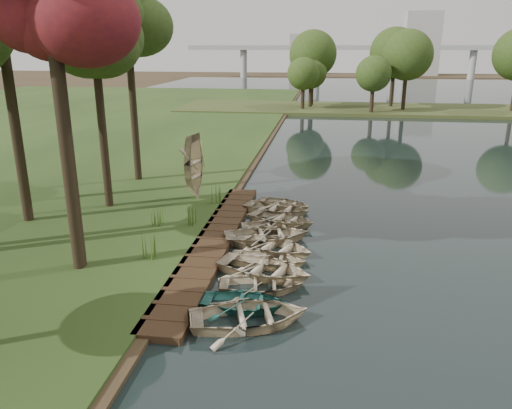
# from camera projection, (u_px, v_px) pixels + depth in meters

# --- Properties ---
(ground) EXTENTS (300.00, 300.00, 0.00)m
(ground) POSITION_uv_depth(u_px,v_px,m) (249.00, 246.00, 22.24)
(ground) COLOR #3D2F1D
(boardwalk) EXTENTS (1.60, 16.00, 0.30)m
(boardwalk) POSITION_uv_depth(u_px,v_px,m) (214.00, 241.00, 22.41)
(boardwalk) COLOR #362415
(boardwalk) RESTS_ON ground
(peninsula) EXTENTS (50.00, 14.00, 0.45)m
(peninsula) POSITION_uv_depth(u_px,v_px,m) (362.00, 109.00, 68.27)
(peninsula) COLOR #3E4820
(peninsula) RESTS_ON ground
(far_trees) EXTENTS (45.60, 5.60, 8.80)m
(far_trees) POSITION_uv_depth(u_px,v_px,m) (340.00, 62.00, 66.83)
(far_trees) COLOR black
(far_trees) RESTS_ON peninsula
(bridge) EXTENTS (95.90, 4.00, 8.60)m
(bridge) POSITION_uv_depth(u_px,v_px,m) (364.00, 51.00, 131.64)
(bridge) COLOR #A5A5A0
(bridge) RESTS_ON ground
(building_a) EXTENTS (10.00, 8.00, 18.00)m
(building_a) POSITION_uv_depth(u_px,v_px,m) (421.00, 44.00, 147.58)
(building_a) COLOR #A5A5A0
(building_a) RESTS_ON ground
(building_b) EXTENTS (8.00, 8.00, 12.00)m
(building_b) POSITION_uv_depth(u_px,v_px,m) (303.00, 54.00, 157.85)
(building_b) COLOR #A5A5A0
(building_b) RESTS_ON ground
(rowboat_0) EXTENTS (4.49, 3.78, 0.80)m
(rowboat_0) POSITION_uv_depth(u_px,v_px,m) (249.00, 314.00, 15.79)
(rowboat_0) COLOR beige
(rowboat_0) RESTS_ON water
(rowboat_1) EXTENTS (3.03, 2.17, 0.62)m
(rowboat_1) POSITION_uv_depth(u_px,v_px,m) (245.00, 300.00, 16.78)
(rowboat_1) COLOR #2D7F73
(rowboat_1) RESTS_ON water
(rowboat_2) EXTENTS (3.29, 2.53, 0.63)m
(rowboat_2) POSITION_uv_depth(u_px,v_px,m) (261.00, 283.00, 18.01)
(rowboat_2) COLOR beige
(rowboat_2) RESTS_ON water
(rowboat_3) EXTENTS (4.45, 3.75, 0.79)m
(rowboat_3) POSITION_uv_depth(u_px,v_px,m) (264.00, 266.00, 19.17)
(rowboat_3) COLOR beige
(rowboat_3) RESTS_ON water
(rowboat_4) EXTENTS (3.31, 2.51, 0.65)m
(rowboat_4) POSITION_uv_depth(u_px,v_px,m) (268.00, 258.00, 20.13)
(rowboat_4) COLOR beige
(rowboat_4) RESTS_ON water
(rowboat_5) EXTENTS (4.32, 3.77, 0.75)m
(rowboat_5) POSITION_uv_depth(u_px,v_px,m) (273.00, 244.00, 21.35)
(rowboat_5) COLOR beige
(rowboat_5) RESTS_ON water
(rowboat_6) EXTENTS (4.49, 3.74, 0.80)m
(rowboat_6) POSITION_uv_depth(u_px,v_px,m) (267.00, 233.00, 22.52)
(rowboat_6) COLOR beige
(rowboat_6) RESTS_ON water
(rowboat_7) EXTENTS (3.54, 2.88, 0.65)m
(rowboat_7) POSITION_uv_depth(u_px,v_px,m) (273.00, 225.00, 23.83)
(rowboat_7) COLOR beige
(rowboat_7) RESTS_ON water
(rowboat_8) EXTENTS (4.11, 3.58, 0.71)m
(rowboat_8) POSITION_uv_depth(u_px,v_px,m) (282.00, 217.00, 24.77)
(rowboat_8) COLOR beige
(rowboat_8) RESTS_ON water
(rowboat_9) EXTENTS (4.13, 3.45, 0.74)m
(rowboat_9) POSITION_uv_depth(u_px,v_px,m) (277.00, 207.00, 26.35)
(rowboat_9) COLOR beige
(rowboat_9) RESTS_ON water
(rowboat_10) EXTENTS (3.56, 3.04, 0.62)m
(rowboat_10) POSITION_uv_depth(u_px,v_px,m) (284.00, 202.00, 27.25)
(rowboat_10) COLOR beige
(rowboat_10) RESTS_ON water
(stored_rowboat) EXTENTS (4.06, 3.20, 0.76)m
(stored_rowboat) POSITION_uv_depth(u_px,v_px,m) (196.00, 192.00, 28.02)
(stored_rowboat) COLOR beige
(stored_rowboat) RESTS_ON bank
(tree_2) EXTENTS (3.60, 3.60, 10.97)m
(tree_2) POSITION_uv_depth(u_px,v_px,m) (50.00, 14.00, 16.65)
(tree_2) COLOR black
(tree_2) RESTS_ON bank
(tree_4) EXTENTS (4.02, 4.02, 10.60)m
(tree_4) POSITION_uv_depth(u_px,v_px,m) (94.00, 34.00, 24.27)
(tree_4) COLOR black
(tree_4) RESTS_ON bank
(tree_6) EXTENTS (4.47, 4.47, 11.94)m
(tree_6) POSITION_uv_depth(u_px,v_px,m) (127.00, 16.00, 29.29)
(tree_6) COLOR black
(tree_6) RESTS_ON bank
(reeds_0) EXTENTS (0.60, 0.60, 1.08)m
(reeds_0) POSITION_uv_depth(u_px,v_px,m) (149.00, 245.00, 20.16)
(reeds_0) COLOR #3F661E
(reeds_0) RESTS_ON bank
(reeds_1) EXTENTS (0.60, 0.60, 0.92)m
(reeds_1) POSITION_uv_depth(u_px,v_px,m) (157.00, 215.00, 24.00)
(reeds_1) COLOR #3F661E
(reeds_1) RESTS_ON bank
(reeds_2) EXTENTS (0.60, 0.60, 1.15)m
(reeds_2) POSITION_uv_depth(u_px,v_px,m) (190.00, 213.00, 23.93)
(reeds_2) COLOR #3F661E
(reeds_2) RESTS_ON bank
(reeds_3) EXTENTS (0.60, 0.60, 1.05)m
(reeds_3) POSITION_uv_depth(u_px,v_px,m) (216.00, 194.00, 27.17)
(reeds_3) COLOR #3F661E
(reeds_3) RESTS_ON bank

